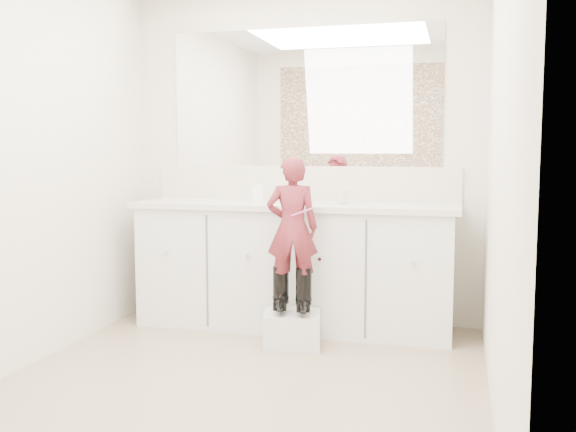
# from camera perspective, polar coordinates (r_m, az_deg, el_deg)

# --- Properties ---
(floor) EXTENTS (3.00, 3.00, 0.00)m
(floor) POSITION_cam_1_polar(r_m,az_deg,el_deg) (3.55, -4.56, -14.90)
(floor) COLOR #836B56
(floor) RESTS_ON ground
(wall_back) EXTENTS (2.60, 0.00, 2.60)m
(wall_back) POSITION_cam_1_polar(r_m,az_deg,el_deg) (4.76, 1.38, 5.18)
(wall_back) COLOR beige
(wall_back) RESTS_ON floor
(wall_front) EXTENTS (2.60, 0.00, 2.60)m
(wall_front) POSITION_cam_1_polar(r_m,az_deg,el_deg) (1.97, -19.57, 3.90)
(wall_front) COLOR beige
(wall_front) RESTS_ON floor
(wall_left) EXTENTS (0.00, 3.00, 3.00)m
(wall_left) POSITION_cam_1_polar(r_m,az_deg,el_deg) (3.95, -22.84, 4.59)
(wall_left) COLOR beige
(wall_left) RESTS_ON floor
(wall_right) EXTENTS (0.00, 3.00, 3.00)m
(wall_right) POSITION_cam_1_polar(r_m,az_deg,el_deg) (3.13, 18.37, 4.53)
(wall_right) COLOR beige
(wall_right) RESTS_ON floor
(vanity_cabinet) EXTENTS (2.20, 0.55, 0.85)m
(vanity_cabinet) POSITION_cam_1_polar(r_m,az_deg,el_deg) (4.57, 0.55, -4.63)
(vanity_cabinet) COLOR silver
(vanity_cabinet) RESTS_ON floor
(countertop) EXTENTS (2.28, 0.58, 0.04)m
(countertop) POSITION_cam_1_polar(r_m,az_deg,el_deg) (4.49, 0.50, 0.92)
(countertop) COLOR beige
(countertop) RESTS_ON vanity_cabinet
(backsplash) EXTENTS (2.28, 0.03, 0.25)m
(backsplash) POSITION_cam_1_polar(r_m,az_deg,el_deg) (4.75, 1.33, 2.94)
(backsplash) COLOR beige
(backsplash) RESTS_ON countertop
(mirror) EXTENTS (2.00, 0.02, 1.00)m
(mirror) POSITION_cam_1_polar(r_m,az_deg,el_deg) (4.76, 1.36, 10.48)
(mirror) COLOR white
(mirror) RESTS_ON wall_back
(dot_panel) EXTENTS (2.00, 0.01, 1.20)m
(dot_panel) POSITION_cam_1_polar(r_m,az_deg,el_deg) (2.02, -19.86, 16.78)
(dot_panel) COLOR #472819
(dot_panel) RESTS_ON wall_front
(faucet) EXTENTS (0.08, 0.08, 0.10)m
(faucet) POSITION_cam_1_polar(r_m,az_deg,el_deg) (4.65, 1.01, 1.95)
(faucet) COLOR silver
(faucet) RESTS_ON countertop
(cup) EXTENTS (0.15, 0.15, 0.11)m
(cup) POSITION_cam_1_polar(r_m,az_deg,el_deg) (4.43, 4.79, 1.78)
(cup) COLOR beige
(cup) RESTS_ON countertop
(soap_bottle) EXTENTS (0.09, 0.09, 0.17)m
(soap_bottle) POSITION_cam_1_polar(r_m,az_deg,el_deg) (4.60, -2.71, 2.32)
(soap_bottle) COLOR white
(soap_bottle) RESTS_ON countertop
(step_stool) EXTENTS (0.41, 0.36, 0.23)m
(step_stool) POSITION_cam_1_polar(r_m,az_deg,el_deg) (4.16, 0.37, -10.09)
(step_stool) COLOR silver
(step_stool) RESTS_ON floor
(boot_left) EXTENTS (0.15, 0.21, 0.29)m
(boot_left) POSITION_cam_1_polar(r_m,az_deg,el_deg) (4.12, -0.64, -6.54)
(boot_left) COLOR black
(boot_left) RESTS_ON step_stool
(boot_right) EXTENTS (0.15, 0.21, 0.29)m
(boot_right) POSITION_cam_1_polar(r_m,az_deg,el_deg) (4.08, 1.40, -6.65)
(boot_right) COLOR black
(boot_right) RESTS_ON step_stool
(toddler) EXTENTS (0.36, 0.28, 0.89)m
(toddler) POSITION_cam_1_polar(r_m,az_deg,el_deg) (4.03, 0.38, -1.05)
(toddler) COLOR #B13645
(toddler) RESTS_ON step_stool
(toothbrush) EXTENTS (0.14, 0.04, 0.06)m
(toothbrush) POSITION_cam_1_polar(r_m,az_deg,el_deg) (3.97, 1.24, 0.35)
(toothbrush) COLOR #CD4F9D
(toothbrush) RESTS_ON toddler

